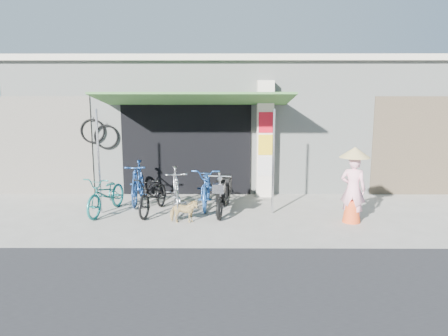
{
  "coord_description": "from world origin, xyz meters",
  "views": [
    {
      "loc": [
        -0.15,
        -8.84,
        2.79
      ],
      "look_at": [
        -0.2,
        1.0,
        1.0
      ],
      "focal_mm": 35.0,
      "sensor_mm": 36.0,
      "label": 1
    }
  ],
  "objects_px": {
    "bike_silver": "(176,190)",
    "street_dog": "(184,211)",
    "bike_black": "(154,194)",
    "nun": "(353,185)",
    "bike_blue": "(138,183)",
    "bike_teal": "(107,194)",
    "bike_navy": "(207,186)",
    "moped": "(224,193)"
  },
  "relations": [
    {
      "from": "bike_black",
      "to": "street_dog",
      "type": "xyz_separation_m",
      "value": [
        0.75,
        -0.74,
        -0.18
      ]
    },
    {
      "from": "bike_navy",
      "to": "street_dog",
      "type": "relative_size",
      "value": 3.12
    },
    {
      "from": "bike_teal",
      "to": "bike_black",
      "type": "height_order",
      "value": "bike_teal"
    },
    {
      "from": "bike_silver",
      "to": "street_dog",
      "type": "bearing_deg",
      "value": -81.5
    },
    {
      "from": "nun",
      "to": "street_dog",
      "type": "bearing_deg",
      "value": 23.95
    },
    {
      "from": "bike_navy",
      "to": "moped",
      "type": "xyz_separation_m",
      "value": [
        0.4,
        -0.53,
        -0.04
      ]
    },
    {
      "from": "bike_teal",
      "to": "street_dog",
      "type": "bearing_deg",
      "value": -9.36
    },
    {
      "from": "bike_black",
      "to": "moped",
      "type": "xyz_separation_m",
      "value": [
        1.59,
        0.09,
        0.01
      ]
    },
    {
      "from": "bike_silver",
      "to": "street_dog",
      "type": "relative_size",
      "value": 2.9
    },
    {
      "from": "bike_navy",
      "to": "moped",
      "type": "height_order",
      "value": "moped"
    },
    {
      "from": "bike_blue",
      "to": "nun",
      "type": "xyz_separation_m",
      "value": [
        4.84,
        -1.53,
        0.29
      ]
    },
    {
      "from": "bike_silver",
      "to": "bike_navy",
      "type": "distance_m",
      "value": 0.88
    },
    {
      "from": "bike_black",
      "to": "street_dog",
      "type": "bearing_deg",
      "value": -33.58
    },
    {
      "from": "moped",
      "to": "bike_silver",
      "type": "bearing_deg",
      "value": -171.56
    },
    {
      "from": "bike_teal",
      "to": "bike_black",
      "type": "xyz_separation_m",
      "value": [
        1.06,
        0.01,
        -0.01
      ]
    },
    {
      "from": "bike_blue",
      "to": "street_dog",
      "type": "distance_m",
      "value": 2.08
    },
    {
      "from": "bike_silver",
      "to": "nun",
      "type": "xyz_separation_m",
      "value": [
        3.81,
        -0.74,
        0.29
      ]
    },
    {
      "from": "bike_blue",
      "to": "bike_teal",
      "type": "bearing_deg",
      "value": -123.53
    },
    {
      "from": "bike_black",
      "to": "nun",
      "type": "xyz_separation_m",
      "value": [
        4.31,
        -0.67,
        0.38
      ]
    },
    {
      "from": "moped",
      "to": "nun",
      "type": "relative_size",
      "value": 1.07
    },
    {
      "from": "bike_blue",
      "to": "bike_black",
      "type": "bearing_deg",
      "value": -61.02
    },
    {
      "from": "bike_teal",
      "to": "nun",
      "type": "height_order",
      "value": "nun"
    },
    {
      "from": "bike_black",
      "to": "moped",
      "type": "relative_size",
      "value": 0.96
    },
    {
      "from": "bike_silver",
      "to": "nun",
      "type": "height_order",
      "value": "nun"
    },
    {
      "from": "bike_teal",
      "to": "bike_silver",
      "type": "height_order",
      "value": "bike_silver"
    },
    {
      "from": "bike_navy",
      "to": "bike_silver",
      "type": "bearing_deg",
      "value": -140.6
    },
    {
      "from": "bike_teal",
      "to": "bike_blue",
      "type": "relative_size",
      "value": 0.97
    },
    {
      "from": "bike_blue",
      "to": "street_dog",
      "type": "xyz_separation_m",
      "value": [
        1.28,
        -1.61,
        -0.27
      ]
    },
    {
      "from": "bike_black",
      "to": "nun",
      "type": "bearing_deg",
      "value": 2.16
    },
    {
      "from": "bike_blue",
      "to": "bike_silver",
      "type": "distance_m",
      "value": 1.3
    },
    {
      "from": "moped",
      "to": "bike_black",
      "type": "bearing_deg",
      "value": -169.33
    },
    {
      "from": "street_dog",
      "to": "bike_silver",
      "type": "bearing_deg",
      "value": 14.77
    },
    {
      "from": "street_dog",
      "to": "nun",
      "type": "height_order",
      "value": "nun"
    },
    {
      "from": "bike_black",
      "to": "moped",
      "type": "bearing_deg",
      "value": 14.03
    },
    {
      "from": "bike_teal",
      "to": "nun",
      "type": "bearing_deg",
      "value": 5.58
    },
    {
      "from": "bike_teal",
      "to": "street_dog",
      "type": "xyz_separation_m",
      "value": [
        1.81,
        -0.73,
        -0.19
      ]
    },
    {
      "from": "bike_black",
      "to": "street_dog",
      "type": "relative_size",
      "value": 2.79
    },
    {
      "from": "bike_black",
      "to": "bike_teal",
      "type": "bearing_deg",
      "value": -168.32
    },
    {
      "from": "bike_black",
      "to": "street_dog",
      "type": "height_order",
      "value": "bike_black"
    },
    {
      "from": "bike_silver",
      "to": "street_dog",
      "type": "xyz_separation_m",
      "value": [
        0.25,
        -0.81,
        -0.26
      ]
    },
    {
      "from": "bike_black",
      "to": "street_dog",
      "type": "distance_m",
      "value": 1.07
    },
    {
      "from": "bike_navy",
      "to": "moped",
      "type": "relative_size",
      "value": 1.07
    }
  ]
}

